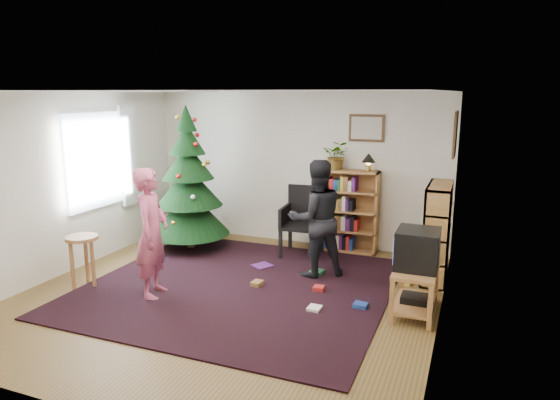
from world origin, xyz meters
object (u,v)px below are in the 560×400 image
at_px(stool, 83,248).
at_px(person_by_chair, 316,219).
at_px(christmas_tree, 189,190).
at_px(potted_plant, 337,155).
at_px(picture_right, 455,134).
at_px(tv_stand, 415,287).
at_px(crt_tv, 417,249).
at_px(bookshelf_back, 348,210).
at_px(armchair, 304,218).
at_px(bookshelf_right, 437,231).
at_px(table_lamp, 369,159).
at_px(picture_back, 367,128).
at_px(person_standing, 152,233).

relative_size(stool, person_by_chair, 0.42).
height_order(christmas_tree, potted_plant, christmas_tree).
relative_size(picture_right, tv_stand, 0.72).
bearing_deg(stool, potted_plant, 46.41).
xyz_separation_m(tv_stand, potted_plant, (-1.49, 2.01, 1.20)).
relative_size(crt_tv, person_by_chair, 0.31).
relative_size(bookshelf_back, tv_stand, 1.56).
distance_m(crt_tv, armchair, 2.47).
bearing_deg(armchair, crt_tv, -44.44).
height_order(bookshelf_back, potted_plant, potted_plant).
xyz_separation_m(christmas_tree, stool, (-0.42, -1.92, -0.43)).
height_order(bookshelf_back, bookshelf_right, same).
relative_size(bookshelf_back, table_lamp, 4.61).
height_order(picture_back, picture_right, picture_right).
height_order(christmas_tree, table_lamp, christmas_tree).
bearing_deg(tv_stand, person_standing, -167.83).
relative_size(picture_right, armchair, 0.56).
height_order(picture_right, tv_stand, picture_right).
distance_m(picture_right, christmas_tree, 4.07).
distance_m(crt_tv, person_by_chair, 1.60).
height_order(person_standing, table_lamp, person_standing).
relative_size(christmas_tree, table_lamp, 8.17).
relative_size(tv_stand, person_by_chair, 0.51).
bearing_deg(table_lamp, picture_back, 119.41).
height_order(tv_stand, person_standing, person_standing).
xyz_separation_m(bookshelf_right, person_by_chair, (-1.54, -0.51, 0.14)).
bearing_deg(person_by_chair, table_lamp, -144.31).
relative_size(armchair, table_lamp, 3.79).
bearing_deg(bookshelf_right, picture_back, 53.26).
distance_m(stool, table_lamp, 4.27).
distance_m(tv_stand, crt_tv, 0.45).
height_order(tv_stand, crt_tv, crt_tv).
bearing_deg(potted_plant, table_lamp, 0.00).
distance_m(christmas_tree, armchair, 1.89).
relative_size(picture_back, table_lamp, 1.95).
bearing_deg(person_standing, crt_tv, -93.54).
distance_m(picture_back, potted_plant, 0.62).
height_order(crt_tv, potted_plant, potted_plant).
bearing_deg(picture_back, stool, -136.51).
bearing_deg(table_lamp, christmas_tree, -162.96).
bearing_deg(picture_back, bookshelf_right, -36.74).
bearing_deg(tv_stand, bookshelf_back, 122.83).
height_order(person_by_chair, table_lamp, person_by_chair).
height_order(picture_right, bookshelf_right, picture_right).
bearing_deg(picture_back, potted_plant, -162.33).
xyz_separation_m(bookshelf_back, table_lamp, (0.30, 0.00, 0.83)).
height_order(bookshelf_right, crt_tv, bookshelf_right).
xyz_separation_m(person_standing, potted_plant, (1.58, 2.67, 0.72)).
bearing_deg(picture_right, picture_back, 151.31).
distance_m(picture_right, bookshelf_back, 2.10).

